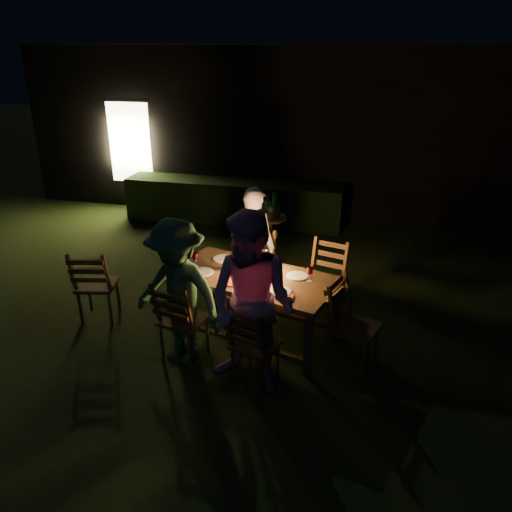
% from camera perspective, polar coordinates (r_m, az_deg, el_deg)
% --- Properties ---
extents(garden_envelope, '(40.00, 40.00, 3.20)m').
position_cam_1_polar(garden_envelope, '(11.65, 3.02, 15.02)').
color(garden_envelope, black).
rests_on(garden_envelope, ground).
extents(dining_table, '(2.09, 1.43, 0.79)m').
position_cam_1_polar(dining_table, '(5.75, -0.30, -2.95)').
color(dining_table, '#4B3119').
rests_on(dining_table, ground).
extents(chair_near_left, '(0.54, 0.57, 1.02)m').
position_cam_1_polar(chair_near_left, '(5.61, -8.29, -8.71)').
color(chair_near_left, '#4B3119').
rests_on(chair_near_left, ground).
extents(chair_near_right, '(0.55, 0.57, 0.95)m').
position_cam_1_polar(chair_near_right, '(5.19, -0.17, -11.55)').
color(chair_near_right, '#4B3119').
rests_on(chair_near_right, ground).
extents(chair_far_left, '(0.58, 0.60, 1.01)m').
position_cam_1_polar(chair_far_left, '(6.73, -0.38, -2.69)').
color(chair_far_left, '#4B3119').
rests_on(chair_far_left, ground).
extents(chair_far_right, '(0.58, 0.61, 1.04)m').
position_cam_1_polar(chair_far_right, '(6.34, 7.52, -4.55)').
color(chair_far_right, '#4B3119').
rests_on(chair_far_right, ground).
extents(chair_end, '(0.61, 0.59, 1.02)m').
position_cam_1_polar(chair_end, '(5.52, 11.03, -9.44)').
color(chair_end, '#4B3119').
rests_on(chair_end, ground).
extents(chair_spare, '(0.55, 0.58, 1.03)m').
position_cam_1_polar(chair_spare, '(6.58, -17.58, -4.48)').
color(chair_spare, '#4B3119').
rests_on(chair_spare, ground).
extents(person_house_side, '(0.66, 0.52, 1.58)m').
position_cam_1_polar(person_house_side, '(6.57, -0.19, 1.28)').
color(person_house_side, white).
rests_on(person_house_side, ground).
extents(person_opp_right, '(1.06, 0.93, 1.86)m').
position_cam_1_polar(person_opp_right, '(4.82, -0.47, -5.56)').
color(person_opp_right, '#C487B5').
rests_on(person_opp_right, ground).
extents(person_opp_left, '(1.19, 0.87, 1.64)m').
position_cam_1_polar(person_opp_left, '(5.32, -8.93, -4.25)').
color(person_opp_left, '#31623E').
rests_on(person_opp_left, ground).
extents(lantern, '(0.16, 0.16, 0.35)m').
position_cam_1_polar(lantern, '(5.66, 0.38, -0.72)').
color(lantern, white).
rests_on(lantern, dining_table).
extents(plate_far_left, '(0.25, 0.25, 0.01)m').
position_cam_1_polar(plate_far_left, '(6.14, -3.76, -0.32)').
color(plate_far_left, white).
rests_on(plate_far_left, dining_table).
extents(plate_near_left, '(0.25, 0.25, 0.01)m').
position_cam_1_polar(plate_near_left, '(5.81, -6.10, -1.83)').
color(plate_near_left, white).
rests_on(plate_near_left, dining_table).
extents(plate_far_right, '(0.25, 0.25, 0.01)m').
position_cam_1_polar(plate_far_right, '(5.70, 4.73, -2.29)').
color(plate_far_right, white).
rests_on(plate_far_right, dining_table).
extents(plate_near_right, '(0.25, 0.25, 0.01)m').
position_cam_1_polar(plate_near_right, '(5.35, 2.74, -4.08)').
color(plate_near_right, white).
rests_on(plate_near_right, dining_table).
extents(wineglass_a, '(0.06, 0.06, 0.18)m').
position_cam_1_polar(wineglass_a, '(6.03, -1.47, 0.12)').
color(wineglass_a, '#59070F').
rests_on(wineglass_a, dining_table).
extents(wineglass_b, '(0.06, 0.06, 0.18)m').
position_cam_1_polar(wineglass_b, '(5.94, -6.93, -0.43)').
color(wineglass_b, '#59070F').
rests_on(wineglass_b, dining_table).
extents(wineglass_c, '(0.06, 0.06, 0.18)m').
position_cam_1_polar(wineglass_c, '(5.32, 1.02, -3.21)').
color(wineglass_c, '#59070F').
rests_on(wineglass_c, dining_table).
extents(wineglass_d, '(0.06, 0.06, 0.18)m').
position_cam_1_polar(wineglass_d, '(5.57, 6.17, -2.06)').
color(wineglass_d, '#59070F').
rests_on(wineglass_d, dining_table).
extents(wineglass_e, '(0.06, 0.06, 0.18)m').
position_cam_1_polar(wineglass_e, '(5.49, -2.76, -2.37)').
color(wineglass_e, silver).
rests_on(wineglass_e, dining_table).
extents(bottle_table, '(0.07, 0.07, 0.28)m').
position_cam_1_polar(bottle_table, '(5.77, -2.47, -0.46)').
color(bottle_table, '#0F471E').
rests_on(bottle_table, dining_table).
extents(napkin_left, '(0.18, 0.14, 0.01)m').
position_cam_1_polar(napkin_left, '(5.53, -3.30, -3.10)').
color(napkin_left, red).
rests_on(napkin_left, dining_table).
extents(napkin_right, '(0.18, 0.14, 0.01)m').
position_cam_1_polar(napkin_right, '(5.24, 3.32, -4.69)').
color(napkin_right, red).
rests_on(napkin_right, dining_table).
extents(phone, '(0.14, 0.07, 0.01)m').
position_cam_1_polar(phone, '(5.79, -7.12, -2.01)').
color(phone, black).
rests_on(phone, dining_table).
extents(side_table, '(0.51, 0.51, 0.68)m').
position_cam_1_polar(side_table, '(8.00, 1.67, 3.94)').
color(side_table, olive).
rests_on(side_table, ground).
extents(ice_bucket, '(0.30, 0.30, 0.22)m').
position_cam_1_polar(ice_bucket, '(7.94, 1.69, 5.24)').
color(ice_bucket, '#A5A8AD').
rests_on(ice_bucket, side_table).
extents(bottle_bucket_a, '(0.07, 0.07, 0.32)m').
position_cam_1_polar(bottle_bucket_a, '(7.90, 1.28, 5.52)').
color(bottle_bucket_a, '#0F471E').
rests_on(bottle_bucket_a, side_table).
extents(bottle_bucket_b, '(0.07, 0.07, 0.32)m').
position_cam_1_polar(bottle_bucket_b, '(7.96, 2.11, 5.64)').
color(bottle_bucket_b, '#0F471E').
rests_on(bottle_bucket_b, side_table).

